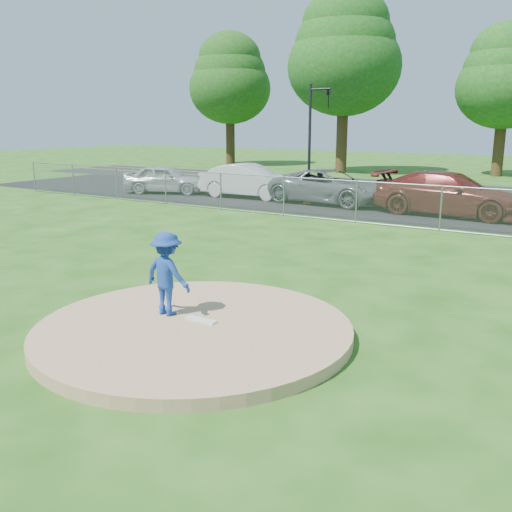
{
  "coord_description": "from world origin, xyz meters",
  "views": [
    {
      "loc": [
        5.78,
        -7.22,
        3.57
      ],
      "look_at": [
        0.0,
        2.0,
        1.0
      ],
      "focal_mm": 40.0,
      "sensor_mm": 36.0,
      "label": 1
    }
  ],
  "objects": [
    {
      "name": "traffic_cone",
      "position": [
        -5.66,
        15.28,
        0.34
      ],
      "size": [
        0.34,
        0.34,
        0.66
      ],
      "primitive_type": "cone",
      "color": "#FF450D",
      "rests_on": "parking_lot"
    },
    {
      "name": "tree_left",
      "position": [
        -11.0,
        31.0,
        8.24
      ],
      "size": [
        7.84,
        7.84,
        12.53
      ],
      "color": "#372714",
      "rests_on": "ground"
    },
    {
      "name": "tree_center",
      "position": [
        -1.0,
        34.0,
        6.47
      ],
      "size": [
        6.16,
        6.16,
        9.84
      ],
      "color": "#3A2715",
      "rests_on": "ground"
    },
    {
      "name": "ground",
      "position": [
        0.0,
        10.0,
        0.0
      ],
      "size": [
        120.0,
        120.0,
        0.0
      ],
      "primitive_type": "plane",
      "color": "#1D4D10",
      "rests_on": "ground"
    },
    {
      "name": "parked_car_darkred",
      "position": [
        0.42,
        15.43,
        0.85
      ],
      "size": [
        5.89,
        2.65,
        1.68
      ],
      "primitive_type": "imported",
      "rotation": [
        0.0,
        0.0,
        1.52
      ],
      "color": "maroon",
      "rests_on": "parking_lot"
    },
    {
      "name": "pitching_rubber",
      "position": [
        0.0,
        0.2,
        0.22
      ],
      "size": [
        0.6,
        0.15,
        0.04
      ],
      "primitive_type": "cube",
      "color": "white",
      "rests_on": "pitchers_mound"
    },
    {
      "name": "parking_lot",
      "position": [
        0.0,
        16.5,
        0.01
      ],
      "size": [
        50.0,
        8.0,
        0.01
      ],
      "primitive_type": "cube",
      "color": "black",
      "rests_on": "ground"
    },
    {
      "name": "parked_car_white",
      "position": [
        -9.04,
        15.78,
        0.81
      ],
      "size": [
        4.9,
        1.87,
        1.59
      ],
      "primitive_type": "imported",
      "rotation": [
        0.0,
        0.0,
        1.61
      ],
      "color": "silver",
      "rests_on": "parking_lot"
    },
    {
      "name": "traffic_signal_left",
      "position": [
        -8.76,
        22.0,
        3.36
      ],
      "size": [
        1.28,
        0.2,
        5.6
      ],
      "color": "black",
      "rests_on": "ground"
    },
    {
      "name": "tree_far_left",
      "position": [
        -22.0,
        33.0,
        7.06
      ],
      "size": [
        6.72,
        6.72,
        10.74
      ],
      "color": "#332012",
      "rests_on": "ground"
    },
    {
      "name": "chain_link_fence",
      "position": [
        0.0,
        12.0,
        0.75
      ],
      "size": [
        40.0,
        0.06,
        1.5
      ],
      "primitive_type": "cube",
      "color": "gray",
      "rests_on": "ground"
    },
    {
      "name": "parked_car_gray",
      "position": [
        -4.89,
        15.91,
        0.76
      ],
      "size": [
        5.59,
        2.91,
        1.5
      ],
      "primitive_type": "imported",
      "rotation": [
        0.0,
        0.0,
        1.49
      ],
      "color": "slate",
      "rests_on": "parking_lot"
    },
    {
      "name": "pitcher",
      "position": [
        -0.73,
        0.2,
        0.95
      ],
      "size": [
        1.0,
        0.61,
        1.5
      ],
      "primitive_type": "imported",
      "rotation": [
        0.0,
        0.0,
        3.08
      ],
      "color": "navy",
      "rests_on": "pitchers_mound"
    },
    {
      "name": "parked_car_silver",
      "position": [
        -13.6,
        15.02,
        0.73
      ],
      "size": [
        4.56,
        3.16,
        1.44
      ],
      "primitive_type": "imported",
      "rotation": [
        0.0,
        0.0,
        1.95
      ],
      "color": "#BAB9BE",
      "rests_on": "parking_lot"
    },
    {
      "name": "street",
      "position": [
        0.0,
        24.0,
        0.0
      ],
      "size": [
        60.0,
        7.0,
        0.01
      ],
      "primitive_type": "cube",
      "color": "black",
      "rests_on": "ground"
    },
    {
      "name": "pitchers_mound",
      "position": [
        0.0,
        0.0,
        0.1
      ],
      "size": [
        5.4,
        5.4,
        0.2
      ],
      "primitive_type": "cylinder",
      "color": "tan",
      "rests_on": "ground"
    }
  ]
}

